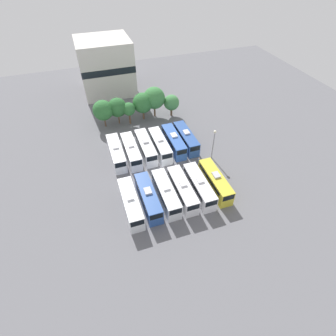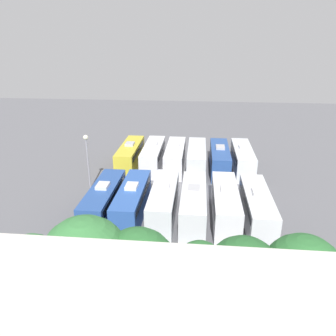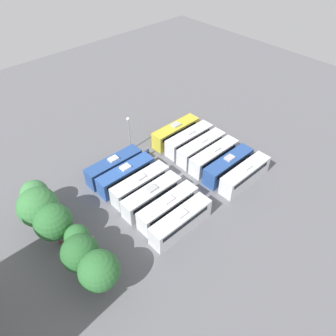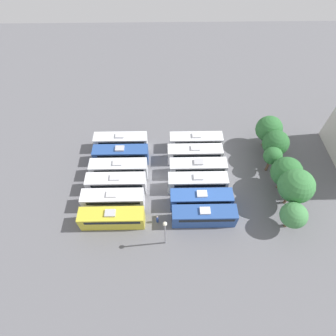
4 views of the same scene
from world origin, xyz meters
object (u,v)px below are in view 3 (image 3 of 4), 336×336
Objects in this scene: bus_5 at (176,132)px; worker_person at (148,152)px; bus_6 at (181,221)px; bus_10 at (126,175)px; tree_3 at (53,222)px; bus_9 at (140,185)px; bus_11 at (114,166)px; bus_8 at (152,196)px; bus_2 at (214,156)px; tree_4 at (38,207)px; bus_7 at (168,207)px; bus_4 at (189,139)px; light_pole at (129,128)px; bus_3 at (201,148)px; tree_5 at (35,193)px; tree_1 at (80,253)px; tree_2 at (77,237)px; bus_1 at (228,166)px; bus_0 at (245,174)px; tree_0 at (99,271)px.

worker_person is at bearing 90.82° from bus_5.
bus_6 is 1.00× the size of bus_10.
worker_person is at bearing -73.49° from tree_3.
bus_11 is (6.30, 0.47, 0.00)m from bus_9.
bus_11 is (9.43, 0.16, 0.00)m from bus_8.
bus_2 is 29.32m from tree_4.
bus_6 and bus_7 have the same top height.
tree_3 reaches higher than bus_4.
tree_4 reaches higher than light_pole.
bus_3 is 1.77× the size of tree_5.
bus_7 is 1.00× the size of bus_10.
bus_6 is at bearing 179.19° from bus_10.
tree_2 is at bearing -21.86° from tree_1.
bus_8 is at bearing -128.55° from tree_5.
bus_2 is at bearing -1.55° from bus_1.
bus_4 is 1.76× the size of tree_2.
bus_5 is 7.07m from worker_person.
light_pole reaches higher than worker_person.
bus_9 is 15.54m from tree_5.
light_pole reaches higher than bus_5.
bus_2 is 15.58m from bus_6.
bus_0 is 6.49m from bus_2.
bus_8 is 1.45× the size of tree_0.
tree_1 is at bearing -177.40° from tree_4.
bus_11 is 15.39m from tree_3.
tree_2 is at bearing -178.13° from tree_5.
bus_11 is 7.44m from worker_person.
tree_2 reaches higher than bus_3.
bus_5 is (6.58, -0.01, 0.00)m from bus_3.
bus_11 is 1.77× the size of tree_5.
worker_person is (3.25, 7.19, -0.94)m from bus_4.
worker_person is 5.48m from light_pole.
bus_1 and bus_2 have the same top height.
light_pole is 19.39m from tree_5.
tree_1 is (-3.13, 27.98, 2.69)m from bus_2.
bus_6 is 1.00× the size of bus_7.
bus_10 is 1.77× the size of tree_5.
bus_2 is at bearing -102.71° from tree_4.
bus_6 is 1.76× the size of tree_2.
bus_1 is at bearing -108.85° from tree_4.
bus_0 is 1.00× the size of bus_10.
bus_6 is 20.57m from light_pole.
worker_person is 0.32× the size of tree_5.
bus_5 is (16.15, 0.06, 0.00)m from bus_0.
bus_3 is 1.00× the size of bus_8.
tree_4 reaches higher than bus_6.
bus_11 is at bearing -0.01° from bus_6.
bus_3 is 15.76m from bus_11.
bus_9 is at bearing -74.02° from tree_2.
bus_2 is at bearing -148.24° from light_pole.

